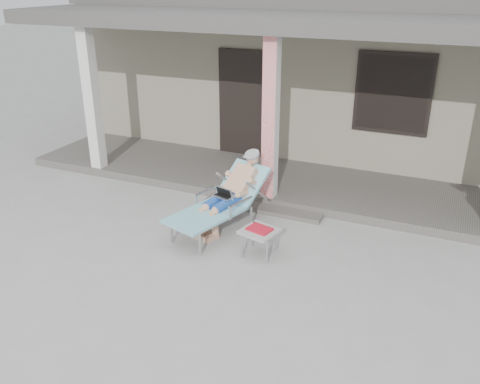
% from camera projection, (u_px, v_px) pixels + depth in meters
% --- Properties ---
extents(ground, '(60.00, 60.00, 0.00)m').
position_uv_depth(ground, '(212.00, 265.00, 6.78)').
color(ground, '#9E9E99').
rests_on(ground, ground).
extents(house, '(10.40, 5.40, 3.30)m').
position_uv_depth(house, '(338.00, 65.00, 11.59)').
color(house, gray).
rests_on(house, ground).
extents(porch_deck, '(10.00, 2.00, 0.15)m').
position_uv_depth(porch_deck, '(285.00, 182.00, 9.28)').
color(porch_deck, '#605B56').
rests_on(porch_deck, ground).
extents(porch_overhang, '(10.00, 2.30, 2.85)m').
position_uv_depth(porch_overhang, '(290.00, 27.00, 8.16)').
color(porch_overhang, silver).
rests_on(porch_overhang, porch_deck).
extents(porch_step, '(2.00, 0.30, 0.07)m').
position_uv_depth(porch_step, '(262.00, 208.00, 8.32)').
color(porch_step, '#605B56').
rests_on(porch_step, ground).
extents(lounger, '(1.13, 1.85, 1.16)m').
position_uv_depth(lounger, '(225.00, 184.00, 7.50)').
color(lounger, '#B7B7BC').
rests_on(lounger, ground).
extents(side_table, '(0.55, 0.55, 0.41)m').
position_uv_depth(side_table, '(260.00, 232.00, 6.90)').
color(side_table, '#A1A09C').
rests_on(side_table, ground).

